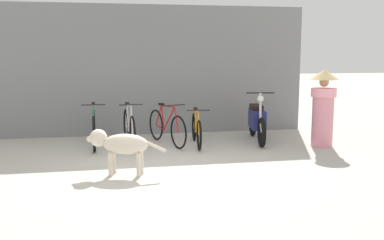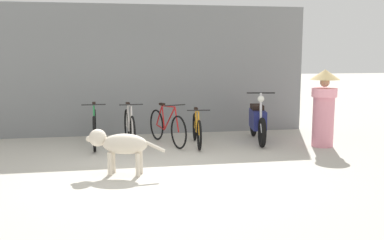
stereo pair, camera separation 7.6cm
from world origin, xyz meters
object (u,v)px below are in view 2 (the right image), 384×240
(bicycle_1, at_px, (130,128))
(person_in_robes, at_px, (324,104))
(bicycle_0, at_px, (95,128))
(bicycle_3, at_px, (197,130))
(stray_dog, at_px, (119,144))
(motorcycle, at_px, (258,121))
(bicycle_2, at_px, (167,127))

(bicycle_1, relative_size, person_in_robes, 1.09)
(bicycle_0, distance_m, person_in_robes, 4.69)
(bicycle_3, xyz_separation_m, stray_dog, (-1.64, -1.99, 0.16))
(bicycle_3, relative_size, motorcycle, 0.87)
(bicycle_2, distance_m, stray_dog, 2.44)
(motorcycle, height_order, stray_dog, motorcycle)
(bicycle_1, distance_m, stray_dog, 2.12)
(bicycle_1, bearing_deg, motorcycle, 86.46)
(bicycle_2, bearing_deg, bicycle_3, 52.16)
(bicycle_0, height_order, motorcycle, motorcycle)
(motorcycle, bearing_deg, stray_dog, -44.39)
(bicycle_0, distance_m, stray_dog, 2.31)
(bicycle_0, bearing_deg, bicycle_2, 86.40)
(bicycle_0, relative_size, bicycle_3, 1.12)
(motorcycle, distance_m, person_in_robes, 1.42)
(bicycle_0, relative_size, person_in_robes, 1.14)
(bicycle_2, bearing_deg, motorcycle, 69.99)
(bicycle_3, relative_size, person_in_robes, 1.01)
(bicycle_1, relative_size, motorcycle, 0.94)
(bicycle_0, xyz_separation_m, person_in_robes, (4.59, -0.87, 0.49))
(bicycle_1, distance_m, bicycle_2, 0.79)
(bicycle_1, relative_size, bicycle_2, 1.03)
(stray_dog, bearing_deg, bicycle_3, -111.84)
(bicycle_1, bearing_deg, stray_dog, -11.12)
(bicycle_2, xyz_separation_m, person_in_robes, (3.10, -0.80, 0.50))
(bicycle_1, height_order, bicycle_2, bicycle_1)
(bicycle_0, bearing_deg, stray_dog, 9.99)
(bicycle_3, height_order, person_in_robes, person_in_robes)
(bicycle_0, xyz_separation_m, bicycle_3, (2.08, -0.28, -0.05))
(person_in_robes, bearing_deg, stray_dog, 23.92)
(bicycle_0, distance_m, bicycle_3, 2.10)
(bicycle_0, relative_size, bicycle_1, 1.04)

